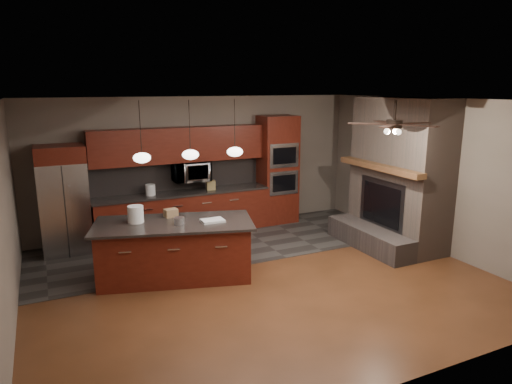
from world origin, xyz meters
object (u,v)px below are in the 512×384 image
oven_tower (278,170)px  counter_box (211,185)px  refrigerator (64,200)px  white_bucket (136,214)px  kitchen_island (175,250)px  cardboard_box (171,213)px  microwave (191,171)px  paint_tray (213,220)px  paint_can (179,221)px  counter_bucket (150,190)px

oven_tower → counter_box: bearing=-178.5°
refrigerator → white_bucket: size_ratio=7.50×
refrigerator → kitchen_island: 2.53m
cardboard_box → counter_box: size_ratio=1.06×
refrigerator → microwave: bearing=3.1°
paint_tray → paint_can: bearing=172.3°
cardboard_box → white_bucket: bearing=179.4°
refrigerator → white_bucket: bearing=-61.1°
paint_can → cardboard_box: bearing=90.7°
refrigerator → counter_box: 2.83m
paint_can → cardboard_box: (-0.01, 0.47, 0.01)m
paint_tray → counter_box: (0.77, 2.24, 0.06)m
counter_bucket → paint_can: bearing=-91.3°
kitchen_island → counter_bucket: 2.13m
white_bucket → counter_bucket: bearing=70.8°
white_bucket → counter_box: size_ratio=1.36×
paint_tray → kitchen_island: bearing=159.6°
counter_bucket → paint_tray: bearing=-78.4°
oven_tower → kitchen_island: bearing=-145.0°
refrigerator → counter_box: bearing=0.6°
counter_box → kitchen_island: bearing=-115.8°
kitchen_island → cardboard_box: cardboard_box is taller
refrigerator → paint_can: size_ratio=12.00×
cardboard_box → refrigerator: bearing=124.5°
paint_can → paint_tray: (0.52, -0.08, -0.04)m
kitchen_island → cardboard_box: size_ratio=12.93×
paint_can → counter_bucket: (0.05, 2.21, 0.03)m
microwave → paint_can: bearing=-111.8°
white_bucket → oven_tower: bearing=27.6°
microwave → paint_can: microwave is taller
paint_can → paint_tray: size_ratio=0.47×
refrigerator → cardboard_box: (1.53, -1.65, -0.01)m
oven_tower → white_bucket: bearing=-152.4°
kitchen_island → paint_tray: 0.77m
counter_bucket → white_bucket: bearing=-109.2°
refrigerator → white_bucket: 1.98m
kitchen_island → cardboard_box: bearing=97.5°
kitchen_island → white_bucket: white_bucket is taller
white_bucket → counter_box: 2.57m
refrigerator → kitchen_island: (1.49, -1.98, -0.53)m
refrigerator → kitchen_island: refrigerator is taller
paint_tray → white_bucket: bearing=157.9°
oven_tower → paint_can: (-2.88, -2.20, -0.22)m
microwave → white_bucket: 2.40m
microwave → counter_bucket: bearing=-176.6°
microwave → refrigerator: refrigerator is taller
refrigerator → paint_tray: refrigerator is taller
refrigerator → white_bucket: refrigerator is taller
oven_tower → cardboard_box: size_ratio=11.52×
refrigerator → counter_bucket: (1.59, 0.08, 0.02)m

